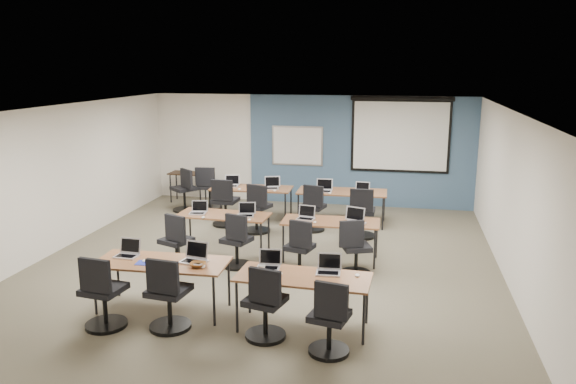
% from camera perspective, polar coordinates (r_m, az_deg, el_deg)
% --- Properties ---
extents(floor, '(8.00, 9.00, 0.02)m').
position_cam_1_polar(floor, '(10.04, -2.15, -7.12)').
color(floor, '#6B6354').
rests_on(floor, ground).
extents(ceiling, '(8.00, 9.00, 0.02)m').
position_cam_1_polar(ceiling, '(9.47, -2.28, 8.43)').
color(ceiling, white).
rests_on(ceiling, ground).
extents(wall_back, '(8.00, 0.04, 2.70)m').
position_cam_1_polar(wall_back, '(14.00, 2.21, 4.30)').
color(wall_back, beige).
rests_on(wall_back, ground).
extents(wall_front, '(8.00, 0.04, 2.70)m').
position_cam_1_polar(wall_front, '(5.59, -13.49, -9.36)').
color(wall_front, beige).
rests_on(wall_front, ground).
extents(wall_left, '(0.04, 9.00, 2.70)m').
position_cam_1_polar(wall_left, '(11.30, -22.32, 1.27)').
color(wall_left, beige).
rests_on(wall_left, ground).
extents(wall_right, '(0.04, 9.00, 2.70)m').
position_cam_1_polar(wall_right, '(9.55, 21.78, -0.66)').
color(wall_right, beige).
rests_on(wall_right, ground).
extents(blue_accent_panel, '(5.50, 0.04, 2.70)m').
position_cam_1_polar(blue_accent_panel, '(13.83, 7.32, 4.10)').
color(blue_accent_panel, '#3D5977').
rests_on(blue_accent_panel, wall_back).
extents(whiteboard, '(1.28, 0.03, 0.98)m').
position_cam_1_polar(whiteboard, '(13.97, 0.95, 4.70)').
color(whiteboard, '#ACACAC').
rests_on(whiteboard, wall_back).
extents(projector_screen, '(2.40, 0.10, 1.82)m').
position_cam_1_polar(projector_screen, '(13.65, 11.36, 6.11)').
color(projector_screen, black).
rests_on(projector_screen, wall_back).
extents(training_table_front_left, '(1.86, 0.78, 0.73)m').
position_cam_1_polar(training_table_front_left, '(8.13, -12.70, -7.18)').
color(training_table_front_left, brown).
rests_on(training_table_front_left, floor).
extents(training_table_front_right, '(1.76, 0.73, 0.73)m').
position_cam_1_polar(training_table_front_right, '(7.42, 1.56, -8.86)').
color(training_table_front_right, brown).
rests_on(training_table_front_right, floor).
extents(training_table_mid_left, '(1.69, 0.70, 0.73)m').
position_cam_1_polar(training_table_mid_left, '(10.43, -6.56, -2.52)').
color(training_table_mid_left, '#A77033').
rests_on(training_table_mid_left, floor).
extents(training_table_mid_right, '(1.71, 0.71, 0.73)m').
position_cam_1_polar(training_table_mid_right, '(9.95, 4.37, -3.21)').
color(training_table_mid_right, '#A2662B').
rests_on(training_table_mid_right, floor).
extents(training_table_back_left, '(1.80, 0.75, 0.73)m').
position_cam_1_polar(training_table_back_left, '(12.61, -3.73, 0.25)').
color(training_table_back_left, olive).
rests_on(training_table_back_left, floor).
extents(training_table_back_right, '(1.93, 0.81, 0.73)m').
position_cam_1_polar(training_table_back_right, '(12.29, 5.51, -0.09)').
color(training_table_back_right, brown).
rests_on(training_table_back_right, floor).
extents(laptop_0, '(0.32, 0.27, 0.24)m').
position_cam_1_polar(laptop_0, '(8.45, -15.96, -5.86)').
color(laptop_0, '#B5B5B5').
rests_on(laptop_0, training_table_front_left).
extents(mouse_0, '(0.09, 0.12, 0.04)m').
position_cam_1_polar(mouse_0, '(8.17, -14.33, -6.77)').
color(mouse_0, white).
rests_on(mouse_0, training_table_front_left).
extents(task_chair_0, '(0.55, 0.55, 1.03)m').
position_cam_1_polar(task_chair_0, '(7.89, -18.32, -10.20)').
color(task_chair_0, black).
rests_on(task_chair_0, floor).
extents(laptop_1, '(0.35, 0.30, 0.26)m').
position_cam_1_polar(laptop_1, '(8.02, -9.46, -6.50)').
color(laptop_1, '#B2B2B2').
rests_on(laptop_1, training_table_front_left).
extents(mouse_1, '(0.06, 0.10, 0.04)m').
position_cam_1_polar(mouse_1, '(7.78, -8.64, -7.49)').
color(mouse_1, white).
rests_on(mouse_1, training_table_front_left).
extents(task_chair_1, '(0.55, 0.55, 1.03)m').
position_cam_1_polar(task_chair_1, '(7.62, -12.10, -10.63)').
color(task_chair_1, black).
rests_on(task_chair_1, floor).
extents(laptop_2, '(0.31, 0.26, 0.24)m').
position_cam_1_polar(laptop_2, '(7.68, -1.95, -7.26)').
color(laptop_2, '#B8B8BC').
rests_on(laptop_2, training_table_front_right).
extents(mouse_2, '(0.06, 0.10, 0.03)m').
position_cam_1_polar(mouse_2, '(7.45, -0.81, -8.29)').
color(mouse_2, white).
rests_on(mouse_2, training_table_front_right).
extents(task_chair_2, '(0.53, 0.53, 1.01)m').
position_cam_1_polar(task_chair_2, '(7.23, -2.33, -11.77)').
color(task_chair_2, black).
rests_on(task_chair_2, floor).
extents(laptop_3, '(0.32, 0.27, 0.24)m').
position_cam_1_polar(laptop_3, '(7.52, 4.16, -7.73)').
color(laptop_3, silver).
rests_on(laptop_3, training_table_front_right).
extents(mouse_3, '(0.07, 0.10, 0.03)m').
position_cam_1_polar(mouse_3, '(7.45, 7.06, -8.39)').
color(mouse_3, white).
rests_on(mouse_3, training_table_front_right).
extents(task_chair_3, '(0.50, 0.50, 0.98)m').
position_cam_1_polar(task_chair_3, '(6.89, 4.25, -13.21)').
color(task_chair_3, black).
rests_on(task_chair_3, floor).
extents(laptop_4, '(0.30, 0.26, 0.23)m').
position_cam_1_polar(laptop_4, '(10.52, -9.10, -1.85)').
color(laptop_4, '#AAABB4').
rests_on(laptop_4, training_table_mid_left).
extents(mouse_4, '(0.07, 0.10, 0.03)m').
position_cam_1_polar(mouse_4, '(10.21, -8.60, -2.56)').
color(mouse_4, white).
rests_on(mouse_4, training_table_mid_left).
extents(task_chair_4, '(0.55, 0.52, 1.00)m').
position_cam_1_polar(task_chair_4, '(9.74, -11.27, -5.44)').
color(task_chair_4, black).
rests_on(task_chair_4, floor).
extents(laptop_5, '(0.31, 0.26, 0.24)m').
position_cam_1_polar(laptop_5, '(10.25, -4.29, -2.10)').
color(laptop_5, silver).
rests_on(laptop_5, training_table_mid_left).
extents(mouse_5, '(0.08, 0.10, 0.03)m').
position_cam_1_polar(mouse_5, '(9.97, -3.95, -2.81)').
color(mouse_5, white).
rests_on(mouse_5, training_table_mid_left).
extents(task_chair_5, '(0.51, 0.50, 0.99)m').
position_cam_1_polar(task_chair_5, '(9.68, -5.23, -5.39)').
color(task_chair_5, black).
rests_on(task_chair_5, floor).
extents(laptop_6, '(0.30, 0.26, 0.23)m').
position_cam_1_polar(laptop_6, '(10.03, 1.86, -2.42)').
color(laptop_6, '#B3B4C0').
rests_on(laptop_6, training_table_mid_right).
extents(mouse_6, '(0.06, 0.09, 0.03)m').
position_cam_1_polar(mouse_6, '(9.80, 2.75, -3.08)').
color(mouse_6, white).
rests_on(mouse_6, training_table_mid_right).
extents(task_chair_6, '(0.49, 0.48, 0.97)m').
position_cam_1_polar(task_chair_6, '(9.34, 1.21, -6.10)').
color(task_chair_6, black).
rests_on(task_chair_6, floor).
extents(laptop_7, '(0.35, 0.30, 0.27)m').
position_cam_1_polar(laptop_7, '(9.83, 6.78, -2.78)').
color(laptop_7, silver).
rests_on(laptop_7, training_table_mid_right).
extents(mouse_7, '(0.10, 0.12, 0.04)m').
position_cam_1_polar(mouse_7, '(9.65, 7.59, -3.43)').
color(mouse_7, white).
rests_on(mouse_7, training_table_mid_right).
extents(task_chair_7, '(0.52, 0.50, 0.98)m').
position_cam_1_polar(task_chair_7, '(9.36, 6.82, -6.10)').
color(task_chair_7, black).
rests_on(task_chair_7, floor).
extents(laptop_8, '(0.33, 0.28, 0.25)m').
position_cam_1_polar(laptop_8, '(12.76, -5.78, 0.86)').
color(laptop_8, silver).
rests_on(laptop_8, training_table_back_left).
extents(mouse_8, '(0.09, 0.12, 0.04)m').
position_cam_1_polar(mouse_8, '(12.40, -4.96, 0.29)').
color(mouse_8, white).
rests_on(mouse_8, training_table_back_left).
extents(task_chair_8, '(0.58, 0.58, 1.05)m').
position_cam_1_polar(task_chair_8, '(12.19, -6.44, -1.44)').
color(task_chair_8, black).
rests_on(task_chair_8, floor).
extents(laptop_9, '(0.34, 0.29, 0.26)m').
position_cam_1_polar(laptop_9, '(12.48, -1.69, 0.66)').
color(laptop_9, '#A0A0AB').
rests_on(laptop_9, training_table_back_left).
extents(mouse_9, '(0.07, 0.10, 0.03)m').
position_cam_1_polar(mouse_9, '(12.23, -1.35, 0.16)').
color(mouse_9, white).
rests_on(mouse_9, training_table_back_left).
extents(task_chair_9, '(0.59, 0.58, 1.05)m').
position_cam_1_polar(task_chair_9, '(11.65, -3.21, -2.05)').
color(task_chair_9, black).
rests_on(task_chair_9, floor).
extents(laptop_10, '(0.35, 0.30, 0.27)m').
position_cam_1_polar(laptop_10, '(12.21, 3.67, 0.36)').
color(laptop_10, '#B6B6C3').
rests_on(laptop_10, training_table_back_right).
extents(mouse_10, '(0.08, 0.11, 0.03)m').
position_cam_1_polar(mouse_10, '(12.01, 4.26, -0.11)').
color(mouse_10, white).
rests_on(mouse_10, training_table_back_right).
extents(task_chair_10, '(0.53, 0.53, 1.01)m').
position_cam_1_polar(task_chair_10, '(11.75, 2.51, -2.01)').
color(task_chair_10, black).
rests_on(task_chair_10, floor).
extents(laptop_11, '(0.31, 0.26, 0.23)m').
position_cam_1_polar(laptop_11, '(12.12, 7.56, 0.15)').
color(laptop_11, '#A4A4A9').
rests_on(laptop_11, training_table_back_right).
extents(mouse_11, '(0.06, 0.09, 0.03)m').
position_cam_1_polar(mouse_11, '(12.00, 8.12, -0.23)').
color(mouse_11, white).
rests_on(mouse_11, training_table_back_right).
extents(task_chair_11, '(0.57, 0.57, 1.04)m').
position_cam_1_polar(task_chair_11, '(11.38, 7.50, -2.52)').
color(task_chair_11, black).
rests_on(task_chair_11, floor).
extents(blue_mousepad, '(0.26, 0.23, 0.01)m').
position_cam_1_polar(blue_mousepad, '(8.11, -14.32, -6.99)').
color(blue_mousepad, '#212DA0').
rests_on(blue_mousepad, training_table_front_left).
extents(snack_bowl, '(0.24, 0.24, 0.05)m').
position_cam_1_polar(snack_bowl, '(7.82, -9.15, -7.31)').
color(snack_bowl, '#9C692C').
rests_on(snack_bowl, training_table_front_left).
extents(snack_plate, '(0.18, 0.18, 0.01)m').
position_cam_1_polar(snack_plate, '(7.57, -2.18, -8.00)').
color(snack_plate, white).
rests_on(snack_plate, training_table_front_right).
extents(coffee_cup, '(0.10, 0.10, 0.07)m').
position_cam_1_polar(coffee_cup, '(7.53, -2.65, -7.77)').
color(coffee_cup, white).
rests_on(coffee_cup, snack_plate).
extents(utility_table, '(0.91, 0.50, 0.75)m').
position_cam_1_polar(utility_table, '(14.45, -10.16, 1.58)').
color(utility_table, black).
rests_on(utility_table, floor).
extents(spare_chair_a, '(0.58, 0.58, 1.05)m').
position_cam_1_polar(spare_chair_a, '(13.65, -8.05, 0.07)').
color(spare_chair_a, black).
rests_on(spare_chair_a, floor).
extents(spare_chair_b, '(0.66, 0.57, 1.05)m').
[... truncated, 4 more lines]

